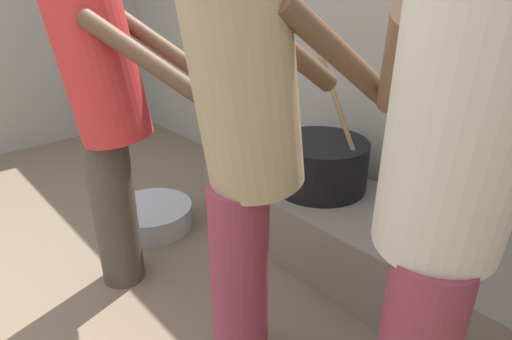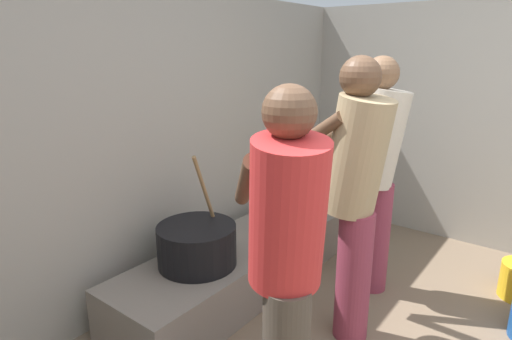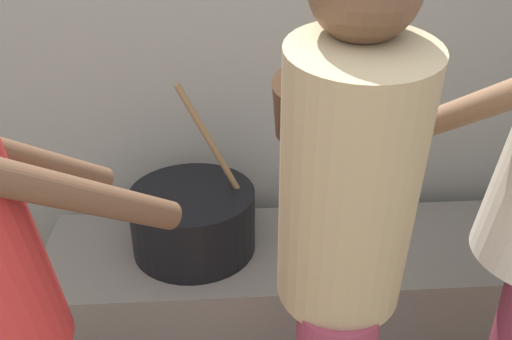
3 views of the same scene
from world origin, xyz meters
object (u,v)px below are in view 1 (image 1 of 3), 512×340
at_px(cook_in_tan_shirt, 247,140).
at_px(cook_in_cream_shirt, 446,196).
at_px(cooking_pot_main, 320,164).
at_px(metal_mixing_bowl, 152,216).
at_px(cook_in_red_shirt, 106,108).

bearing_deg(cook_in_tan_shirt, cook_in_cream_shirt, 10.96).
height_order(cooking_pot_main, metal_mixing_bowl, cooking_pot_main).
height_order(cooking_pot_main, cook_in_red_shirt, cook_in_red_shirt).
xyz_separation_m(cook_in_tan_shirt, cook_in_red_shirt, (-0.80, -0.09, -0.06)).
bearing_deg(cook_in_red_shirt, cook_in_tan_shirt, 6.46).
bearing_deg(metal_mixing_bowl, cooking_pot_main, 38.56).
xyz_separation_m(cooking_pot_main, cook_in_red_shirt, (-0.41, -0.93, 0.40)).
relative_size(cooking_pot_main, cook_in_red_shirt, 0.46).
bearing_deg(cooking_pot_main, cook_in_cream_shirt, -37.38).
height_order(cooking_pot_main, cook_in_tan_shirt, cook_in_tan_shirt).
bearing_deg(cook_in_tan_shirt, cooking_pot_main, 115.07).
bearing_deg(cook_in_tan_shirt, metal_mixing_bowl, 168.67).
height_order(cook_in_tan_shirt, cook_in_red_shirt, cook_in_tan_shirt).
xyz_separation_m(cooking_pot_main, metal_mixing_bowl, (-0.77, -0.61, -0.41)).
xyz_separation_m(cook_in_red_shirt, metal_mixing_bowl, (-0.36, 0.32, -0.81)).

